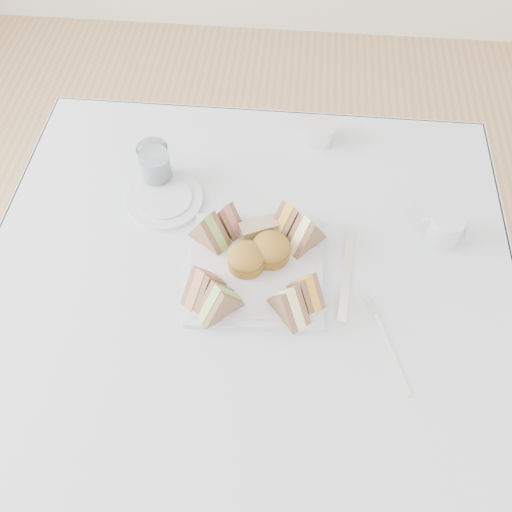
# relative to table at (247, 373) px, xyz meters

# --- Properties ---
(floor) EXTENTS (4.00, 4.00, 0.00)m
(floor) POSITION_rel_table_xyz_m (0.00, 0.00, -0.37)
(floor) COLOR #9E7751
(floor) RESTS_ON ground
(table) EXTENTS (0.90, 0.90, 0.74)m
(table) POSITION_rel_table_xyz_m (0.00, 0.00, 0.00)
(table) COLOR brown
(table) RESTS_ON floor
(tablecloth) EXTENTS (1.02, 1.02, 0.01)m
(tablecloth) POSITION_rel_table_xyz_m (0.00, 0.00, 0.37)
(tablecloth) COLOR silver
(tablecloth) RESTS_ON table
(serving_plate) EXTENTS (0.27, 0.27, 0.01)m
(serving_plate) POSITION_rel_table_xyz_m (0.02, 0.05, 0.38)
(serving_plate) COLOR silver
(serving_plate) RESTS_ON tablecloth
(sandwich_fl_a) EXTENTS (0.08, 0.09, 0.08)m
(sandwich_fl_a) POSITION_rel_table_xyz_m (-0.07, -0.01, 0.43)
(sandwich_fl_a) COLOR brown
(sandwich_fl_a) RESTS_ON serving_plate
(sandwich_fl_b) EXTENTS (0.09, 0.09, 0.08)m
(sandwich_fl_b) POSITION_rel_table_xyz_m (-0.04, -0.04, 0.43)
(sandwich_fl_b) COLOR brown
(sandwich_fl_b) RESTS_ON serving_plate
(sandwich_fr_a) EXTENTS (0.08, 0.08, 0.07)m
(sandwich_fr_a) POSITION_rel_table_xyz_m (0.11, -0.00, 0.42)
(sandwich_fr_a) COLOR brown
(sandwich_fr_a) RESTS_ON serving_plate
(sandwich_fr_b) EXTENTS (0.08, 0.09, 0.08)m
(sandwich_fr_b) POSITION_rel_table_xyz_m (0.08, -0.04, 0.43)
(sandwich_fr_b) COLOR brown
(sandwich_fr_b) RESTS_ON serving_plate
(sandwich_bl_a) EXTENTS (0.09, 0.08, 0.08)m
(sandwich_bl_a) POSITION_rel_table_xyz_m (-0.08, 0.11, 0.43)
(sandwich_bl_a) COLOR brown
(sandwich_bl_a) RESTS_ON serving_plate
(sandwich_bl_b) EXTENTS (0.08, 0.07, 0.07)m
(sandwich_bl_b) POSITION_rel_table_xyz_m (-0.05, 0.14, 0.42)
(sandwich_bl_b) COLOR brown
(sandwich_bl_b) RESTS_ON serving_plate
(sandwich_br_a) EXTENTS (0.09, 0.09, 0.08)m
(sandwich_br_a) POSITION_rel_table_xyz_m (0.11, 0.12, 0.43)
(sandwich_br_a) COLOR brown
(sandwich_br_a) RESTS_ON serving_plate
(sandwich_br_b) EXTENTS (0.09, 0.09, 0.08)m
(sandwich_br_b) POSITION_rel_table_xyz_m (0.07, 0.15, 0.43)
(sandwich_br_b) COLOR brown
(sandwich_br_b) RESTS_ON serving_plate
(scone_left) EXTENTS (0.08, 0.08, 0.05)m
(scone_left) POSITION_rel_table_xyz_m (-0.00, 0.06, 0.41)
(scone_left) COLOR olive
(scone_left) RESTS_ON serving_plate
(scone_right) EXTENTS (0.09, 0.09, 0.05)m
(scone_right) POSITION_rel_table_xyz_m (0.04, 0.08, 0.41)
(scone_right) COLOR olive
(scone_right) RESTS_ON serving_plate
(pastry_slice) EXTENTS (0.08, 0.06, 0.04)m
(pastry_slice) POSITION_rel_table_xyz_m (0.02, 0.13, 0.41)
(pastry_slice) COLOR beige
(pastry_slice) RESTS_ON serving_plate
(side_plate) EXTENTS (0.18, 0.18, 0.01)m
(side_plate) POSITION_rel_table_xyz_m (-0.19, 0.21, 0.38)
(side_plate) COLOR silver
(side_plate) RESTS_ON tablecloth
(water_glass) EXTENTS (0.08, 0.08, 0.09)m
(water_glass) POSITION_rel_table_xyz_m (-0.21, 0.27, 0.42)
(water_glass) COLOR white
(water_glass) RESTS_ON tablecloth
(tea_strainer) EXTENTS (0.07, 0.07, 0.04)m
(tea_strainer) POSITION_rel_table_xyz_m (0.13, 0.42, 0.40)
(tea_strainer) COLOR white
(tea_strainer) RESTS_ON tablecloth
(knife) EXTENTS (0.03, 0.21, 0.00)m
(knife) POSITION_rel_table_xyz_m (0.19, 0.06, 0.38)
(knife) COLOR white
(knife) RESTS_ON tablecloth
(fork) EXTENTS (0.06, 0.15, 0.00)m
(fork) POSITION_rel_table_xyz_m (0.27, -0.10, 0.38)
(fork) COLOR white
(fork) RESTS_ON tablecloth
(creamer_jug) EXTENTS (0.07, 0.07, 0.06)m
(creamer_jug) POSITION_rel_table_xyz_m (0.38, 0.17, 0.40)
(creamer_jug) COLOR silver
(creamer_jug) RESTS_ON tablecloth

